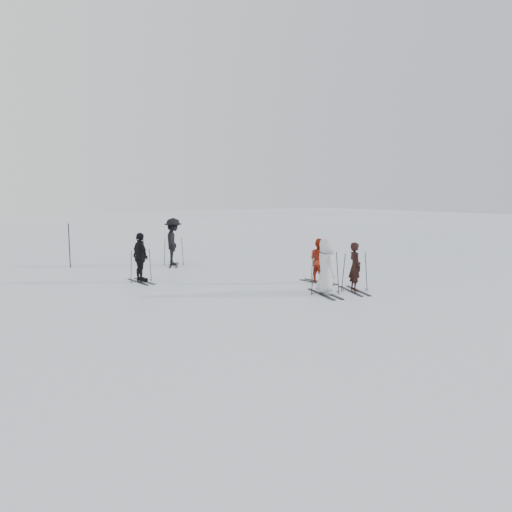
# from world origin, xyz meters

# --- Properties ---
(ground) EXTENTS (120.00, 120.00, 0.00)m
(ground) POSITION_xyz_m (0.00, 0.00, 0.00)
(ground) COLOR silver
(ground) RESTS_ON ground
(skier_near_dark) EXTENTS (0.56, 0.66, 1.54)m
(skier_near_dark) POSITION_xyz_m (1.89, -1.72, 0.77)
(skier_near_dark) COLOR black
(skier_near_dark) RESTS_ON ground
(skier_red) EXTENTS (0.64, 0.79, 1.52)m
(skier_red) POSITION_xyz_m (2.07, 0.10, 0.76)
(skier_red) COLOR #A72812
(skier_red) RESTS_ON ground
(skier_grey) EXTENTS (0.78, 0.96, 1.71)m
(skier_grey) POSITION_xyz_m (0.81, -1.51, 0.85)
(skier_grey) COLOR #B9BDC3
(skier_grey) RESTS_ON ground
(skier_uphill_left) EXTENTS (0.44, 1.01, 1.71)m
(skier_uphill_left) POSITION_xyz_m (-2.89, 3.90, 0.86)
(skier_uphill_left) COLOR black
(skier_uphill_left) RESTS_ON ground
(skier_uphill_far) EXTENTS (1.29, 1.50, 2.01)m
(skier_uphill_far) POSITION_xyz_m (-0.10, 6.82, 1.00)
(skier_uphill_far) COLOR black
(skier_uphill_far) RESTS_ON ground
(skis_near_dark) EXTENTS (1.98, 1.54, 1.28)m
(skis_near_dark) POSITION_xyz_m (1.89, -1.72, 0.64)
(skis_near_dark) COLOR black
(skis_near_dark) RESTS_ON ground
(skis_red) EXTENTS (1.65, 0.98, 1.16)m
(skis_red) POSITION_xyz_m (2.07, 0.10, 0.58)
(skis_red) COLOR black
(skis_red) RESTS_ON ground
(skis_grey) EXTENTS (2.08, 1.53, 1.36)m
(skis_grey) POSITION_xyz_m (0.81, -1.51, 0.68)
(skis_grey) COLOR black
(skis_grey) RESTS_ON ground
(skis_uphill_left) EXTENTS (1.64, 0.89, 1.18)m
(skis_uphill_left) POSITION_xyz_m (-2.89, 3.90, 0.59)
(skis_uphill_left) COLOR black
(skis_uphill_left) RESTS_ON ground
(skis_uphill_far) EXTENTS (1.91, 1.62, 1.24)m
(skis_uphill_far) POSITION_xyz_m (-0.10, 6.82, 0.62)
(skis_uphill_far) COLOR black
(skis_uphill_far) RESTS_ON ground
(piste_marker) EXTENTS (0.04, 0.04, 1.85)m
(piste_marker) POSITION_xyz_m (-3.90, 8.77, 0.93)
(piste_marker) COLOR black
(piste_marker) RESTS_ON ground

